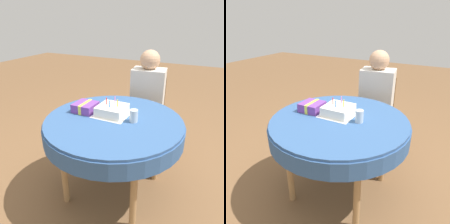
% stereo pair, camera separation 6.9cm
% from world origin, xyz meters
% --- Properties ---
extents(ground_plane, '(12.00, 12.00, 0.00)m').
position_xyz_m(ground_plane, '(0.00, 0.00, 0.00)').
color(ground_plane, brown).
extents(dining_table, '(1.10, 1.10, 0.71)m').
position_xyz_m(dining_table, '(0.00, 0.00, 0.63)').
color(dining_table, '#335689').
rests_on(dining_table, ground_plane).
extents(chair, '(0.44, 0.44, 0.83)m').
position_xyz_m(chair, '(0.02, 0.89, 0.45)').
color(chair, brown).
rests_on(chair, ground_plane).
extents(person, '(0.38, 0.36, 1.14)m').
position_xyz_m(person, '(0.03, 0.80, 0.68)').
color(person, tan).
rests_on(person, ground_plane).
extents(napkin, '(0.27, 0.27, 0.00)m').
position_xyz_m(napkin, '(-0.05, 0.07, 0.71)').
color(napkin, white).
rests_on(napkin, dining_table).
extents(birthday_cake, '(0.22, 0.22, 0.13)m').
position_xyz_m(birthday_cake, '(-0.05, 0.07, 0.75)').
color(birthday_cake, white).
rests_on(birthday_cake, dining_table).
extents(drinking_glass, '(0.06, 0.06, 0.10)m').
position_xyz_m(drinking_glass, '(0.16, 0.02, 0.76)').
color(drinking_glass, silver).
rests_on(drinking_glass, dining_table).
extents(gift_box, '(0.18, 0.18, 0.08)m').
position_xyz_m(gift_box, '(-0.28, 0.03, 0.75)').
color(gift_box, '#753D99').
rests_on(gift_box, dining_table).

